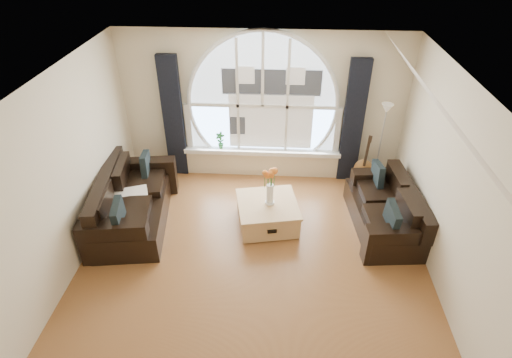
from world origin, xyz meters
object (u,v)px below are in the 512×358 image
Objects in this scene: potted_plant at (220,140)px; sofa_left at (133,202)px; floor_lamp at (380,146)px; guitar at (365,159)px; vase_flowers at (270,183)px; sofa_right at (385,207)px; coffee_chest at (267,213)px.

sofa_left is at bearing -127.54° from potted_plant.
floor_lamp is 0.35m from guitar.
sofa_left is 2.21m from vase_flowers.
sofa_left is 1.84× the size of guitar.
floor_lamp is at bearing 26.65° from guitar.
potted_plant reaches higher than sofa_left.
coffee_chest is at bearing 175.77° from sofa_right.
vase_flowers reaches higher than guitar.
potted_plant is (-2.65, 0.21, 0.18)m from guitar.
potted_plant reaches higher than coffee_chest.
guitar is at bearing 90.62° from sofa_right.
coffee_chest is at bearing -57.56° from potted_plant.
sofa_left reaches higher than coffee_chest.
floor_lamp reaches higher than sofa_left.
potted_plant is at bearing 44.53° from sofa_left.
coffee_chest is at bearing -163.28° from vase_flowers.
coffee_chest is 1.34× the size of vase_flowers.
floor_lamp is (1.89, 1.27, -0.01)m from vase_flowers.
vase_flowers is (-1.81, -0.04, 0.41)m from sofa_right.
vase_flowers is at bearing 175.50° from sofa_right.
sofa_left is 2.00m from potted_plant.
coffee_chest is 2.15m from guitar.
floor_lamp is 2.87m from potted_plant.
guitar is at bearing -177.54° from floor_lamp.
coffee_chest is 2.88× the size of potted_plant.
sofa_left is at bearing -136.40° from guitar.
sofa_right reaches higher than coffee_chest.
sofa_right is 1.63× the size of guitar.
sofa_right is at bearing -9.61° from coffee_chest.
vase_flowers is at bearing -118.74° from guitar.
sofa_left is at bearing -161.45° from floor_lamp.
coffee_chest is at bearing -5.74° from sofa_left.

